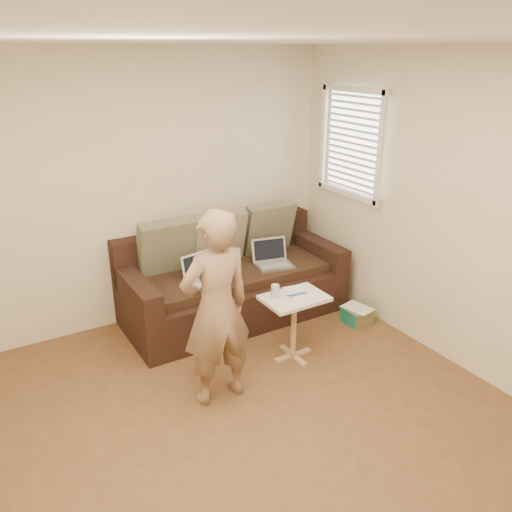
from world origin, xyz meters
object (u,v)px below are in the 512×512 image
Objects in this scene: laptop_silver at (275,267)px; side_table at (294,327)px; striped_box at (357,315)px; person at (216,309)px; drinking_glass at (275,292)px; laptop_white at (204,279)px; sofa at (234,278)px.

laptop_silver is 0.61× the size of side_table.
laptop_silver reaches higher than striped_box.
person is at bearing -168.16° from side_table.
striped_box is (0.60, -0.60, -0.44)m from laptop_silver.
laptop_silver reaches higher than side_table.
drinking_glass is (-0.46, -0.72, 0.13)m from laptop_silver.
person is 12.91× the size of drinking_glass.
side_table is at bearing -21.77° from drinking_glass.
person is at bearing -122.71° from laptop_white.
striped_box is at bearing -38.91° from laptop_white.
sofa is 8.44× the size of striped_box.
laptop_white is 0.86m from drinking_glass.
laptop_silver is (0.38, -0.16, 0.10)m from sofa.
striped_box is at bearing -169.63° from person.
laptop_white is at bearing 153.14° from striped_box.
side_table is 2.28× the size of striped_box.
laptop_silver is at bearing 135.12° from striped_box.
person reaches higher than laptop_white.
side_table is (0.07, -0.94, -0.13)m from sofa.
sofa is 1.39m from person.
sofa is 18.33× the size of drinking_glass.
laptop_silver is 1.51m from person.
laptop_silver is at bearing 57.40° from drinking_glass.
laptop_silver is 0.96m from striped_box.
laptop_white is 1.57m from striped_box.
person is (-0.39, -1.04, 0.25)m from laptop_white.
person is at bearing -168.37° from striped_box.
striped_box is (0.91, 0.18, -0.21)m from side_table.
drinking_glass is (0.28, -0.80, 0.13)m from laptop_white.
drinking_glass is at bearing -110.30° from laptop_silver.
person is 0.72m from drinking_glass.
person is at bearing -124.16° from sofa.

